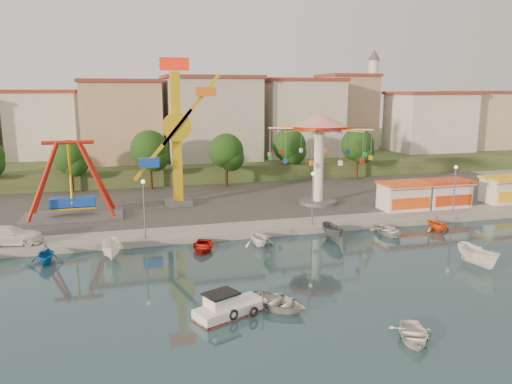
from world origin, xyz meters
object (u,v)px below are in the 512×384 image
object	(u,v)px
rowboat_a	(277,302)
van	(9,235)
skiff	(478,256)
wave_swinger	(319,139)
pirate_ship_ride	(71,181)
kamikaze_tower	(180,136)
cabin_motorboat	(228,308)

from	to	relation	value
rowboat_a	van	xyz separation A→B (m)	(-18.64, 17.06, 0.97)
skiff	van	world-z (taller)	van
wave_swinger	pirate_ship_ride	bearing A→B (deg)	178.08
rowboat_a	pirate_ship_ride	bearing A→B (deg)	79.64
pirate_ship_ride	skiff	size ratio (longest dim) A/B	2.35
kamikaze_tower	van	world-z (taller)	kamikaze_tower
wave_swinger	rowboat_a	bearing A→B (deg)	-117.51
pirate_ship_ride	rowboat_a	size ratio (longest dim) A/B	2.45
pirate_ship_ride	cabin_motorboat	size ratio (longest dim) A/B	2.07
kamikaze_tower	wave_swinger	world-z (taller)	kamikaze_tower
pirate_ship_ride	kamikaze_tower	xyz separation A→B (m)	(11.60, 2.70, 4.09)
rowboat_a	wave_swinger	bearing A→B (deg)	23.21
kamikaze_tower	skiff	size ratio (longest dim) A/B	3.88
wave_swinger	skiff	size ratio (longest dim) A/B	2.73
cabin_motorboat	van	size ratio (longest dim) A/B	0.89
wave_swinger	rowboat_a	distance (m)	28.86
wave_swinger	van	xyz separation A→B (m)	(-31.48, -7.59, -6.81)
cabin_motorboat	rowboat_a	size ratio (longest dim) A/B	1.18
rowboat_a	kamikaze_tower	bearing A→B (deg)	55.80
kamikaze_tower	van	bearing A→B (deg)	-145.23
skiff	cabin_motorboat	bearing A→B (deg)	-171.95
pirate_ship_ride	kamikaze_tower	world-z (taller)	kamikaze_tower
cabin_motorboat	skiff	size ratio (longest dim) A/B	1.14
cabin_motorboat	van	bearing A→B (deg)	108.23
wave_swinger	rowboat_a	xyz separation A→B (m)	(-12.84, -24.65, -7.77)
kamikaze_tower	van	distance (m)	20.87
van	wave_swinger	bearing A→B (deg)	-73.17
pirate_ship_ride	rowboat_a	xyz separation A→B (m)	(14.12, -25.55, -3.97)
kamikaze_tower	wave_swinger	distance (m)	15.77
van	rowboat_a	bearing A→B (deg)	-129.19
wave_swinger	rowboat_a	size ratio (longest dim) A/B	2.84
pirate_ship_ride	cabin_motorboat	distance (m)	28.17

